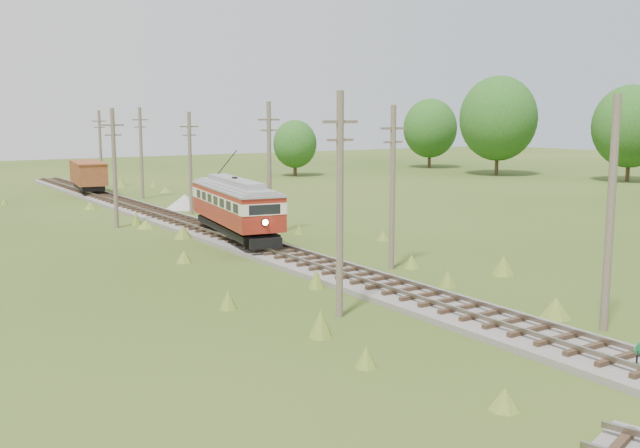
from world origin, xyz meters
TOP-DOWN VIEW (x-y plane):
  - railbed_main at (0.00, 34.00)m, footprint 3.60×96.00m
  - switch_marker at (-0.20, 1.50)m, footprint 0.45×0.06m
  - streetcar at (-0.00, 29.77)m, footprint 4.62×11.88m
  - gondola at (0.00, 63.69)m, footprint 3.97×8.90m
  - gravel_pile at (4.02, 47.36)m, footprint 3.47×3.68m
  - utility_pole_r_1 at (3.10, 5.00)m, footprint 0.30×0.30m
  - utility_pole_r_2 at (3.30, 18.00)m, footprint 1.60×0.30m
  - utility_pole_r_3 at (3.20, 31.00)m, footprint 1.60×0.30m
  - utility_pole_r_4 at (3.00, 44.00)m, footprint 1.60×0.30m
  - utility_pole_r_5 at (3.40, 57.00)m, footprint 1.60×0.30m
  - utility_pole_r_6 at (3.20, 70.00)m, footprint 1.60×0.30m
  - utility_pole_l_a at (-4.20, 12.00)m, footprint 1.60×0.30m
  - utility_pole_l_b at (-4.50, 40.00)m, footprint 1.60×0.30m
  - tree_right_3 at (60.00, 42.00)m, footprint 9.24×9.24m
  - tree_right_4 at (54.00, 58.00)m, footprint 10.50×10.50m
  - tree_right_5 at (56.00, 74.00)m, footprint 8.40×8.40m
  - tree_mid_b at (30.00, 72.00)m, footprint 5.88×5.88m

SIDE VIEW (x-z plane):
  - railbed_main at x=0.00m, z-range -0.09..0.48m
  - gravel_pile at x=4.02m, z-range -0.04..1.22m
  - switch_marker at x=-0.20m, z-range 0.09..1.17m
  - gondola at x=0.00m, z-range 0.68..3.53m
  - streetcar at x=0.00m, z-range -0.16..5.21m
  - utility_pole_r_4 at x=3.00m, z-range 0.12..8.52m
  - tree_mid_b at x=30.00m, z-range 0.54..8.12m
  - utility_pole_r_1 at x=3.10m, z-range 0.00..8.80m
  - utility_pole_r_2 at x=3.30m, z-range 0.12..8.72m
  - utility_pole_l_b at x=-4.50m, z-range 0.12..8.72m
  - utility_pole_r_6 at x=3.20m, z-range 0.12..8.82m
  - utility_pole_r_5 at x=3.40m, z-range 0.13..9.03m
  - utility_pole_r_3 at x=3.20m, z-range 0.13..9.13m
  - utility_pole_l_a at x=-4.20m, z-range 0.13..9.13m
  - tree_right_5 at x=56.00m, z-range 0.78..11.60m
  - tree_right_3 at x=60.00m, z-range 0.86..12.77m
  - tree_right_4 at x=54.00m, z-range 0.98..14.51m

